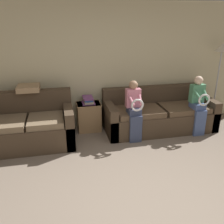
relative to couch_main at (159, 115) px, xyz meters
name	(u,v)px	position (x,y,z in m)	size (l,w,h in m)	color
ground_plane	(152,216)	(-1.04, -2.36, -0.31)	(14.00, 14.00, 0.00)	gray
wall_back	(106,67)	(-1.04, 0.49, 0.96)	(6.80, 0.06, 2.55)	beige
couch_main	(159,115)	(0.00, 0.00, 0.00)	(2.28, 0.89, 0.85)	#473828
couch_side	(29,127)	(-2.62, -0.14, 0.03)	(1.63, 0.91, 0.95)	#473828
child_left_seated	(134,108)	(-0.66, -0.37, 0.32)	(0.28, 0.37, 1.15)	#384260
child_right_seated	(198,103)	(0.66, -0.37, 0.34)	(0.28, 0.37, 1.17)	#475B8E
side_shelf	(89,116)	(-1.45, 0.24, -0.01)	(0.49, 0.39, 0.59)	#9E7A51
book_stack	(88,100)	(-1.45, 0.24, 0.34)	(0.25, 0.32, 0.14)	#7A4284
floor_lamp	(221,57)	(1.40, 0.17, 1.13)	(0.31, 0.31, 1.73)	#2D2B28
throw_pillow	(28,88)	(-2.57, 0.17, 0.69)	(0.40, 0.40, 0.10)	#A38460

